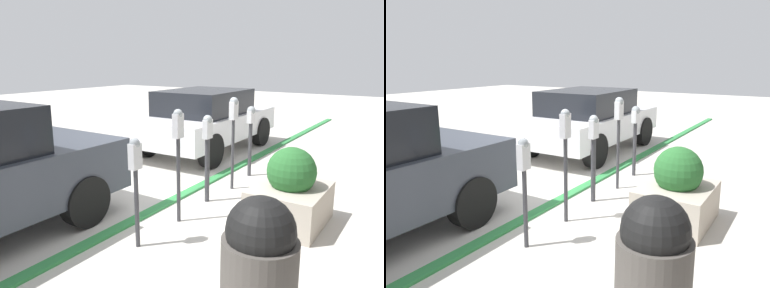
# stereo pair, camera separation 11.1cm
# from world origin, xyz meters

# --- Properties ---
(ground_plane) EXTENTS (40.00, 40.00, 0.00)m
(ground_plane) POSITION_xyz_m (0.00, 0.00, 0.00)
(ground_plane) COLOR beige
(curb_strip) EXTENTS (19.00, 0.16, 0.04)m
(curb_strip) POSITION_xyz_m (0.00, 0.08, 0.02)
(curb_strip) COLOR #338C47
(curb_strip) RESTS_ON ground_plane
(parking_meter_nearest) EXTENTS (0.14, 0.12, 1.31)m
(parking_meter_nearest) POSITION_xyz_m (-1.65, -0.44, 0.93)
(parking_meter_nearest) COLOR #38383D
(parking_meter_nearest) RESTS_ON ground_plane
(parking_meter_second) EXTENTS (0.14, 0.12, 1.55)m
(parking_meter_second) POSITION_xyz_m (-0.80, -0.43, 1.09)
(parking_meter_second) COLOR #38383D
(parking_meter_second) RESTS_ON ground_plane
(parking_meter_middle) EXTENTS (0.16, 0.14, 1.36)m
(parking_meter_middle) POSITION_xyz_m (0.04, -0.37, 0.89)
(parking_meter_middle) COLOR #38383D
(parking_meter_middle) RESTS_ON ground_plane
(parking_meter_fourth) EXTENTS (0.17, 0.14, 1.57)m
(parking_meter_fourth) POSITION_xyz_m (0.78, -0.42, 1.16)
(parking_meter_fourth) COLOR #38383D
(parking_meter_fourth) RESTS_ON ground_plane
(parking_meter_farthest) EXTENTS (0.18, 0.16, 1.33)m
(parking_meter_farthest) POSITION_xyz_m (1.62, -0.35, 0.94)
(parking_meter_farthest) COLOR #38383D
(parking_meter_farthest) RESTS_ON ground_plane
(planter_box) EXTENTS (1.12, 0.90, 1.05)m
(planter_box) POSITION_xyz_m (-0.01, -1.70, 0.42)
(planter_box) COLOR #B2A899
(planter_box) RESTS_ON ground_plane
(parked_car_middle) EXTENTS (4.07, 1.91, 1.48)m
(parked_car_middle) POSITION_xyz_m (2.89, 1.37, 0.78)
(parked_car_middle) COLOR silver
(parked_car_middle) RESTS_ON ground_plane
(trash_bin) EXTENTS (0.56, 0.56, 1.24)m
(trash_bin) POSITION_xyz_m (-2.40, -2.28, 0.62)
(trash_bin) COLOR #514C47
(trash_bin) RESTS_ON ground_plane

